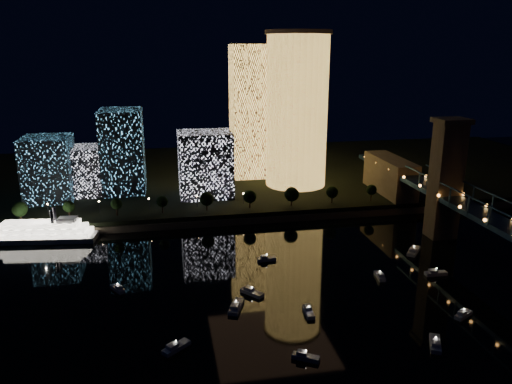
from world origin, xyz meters
The scene contains 10 objects.
ground centered at (0.00, 0.00, 0.00)m, with size 520.00×520.00×0.00m, color black.
far_bank centered at (0.00, 160.00, 2.50)m, with size 420.00×160.00×5.00m, color black.
seawall centered at (0.00, 82.00, 1.50)m, with size 420.00×6.00×3.00m, color #6B5E4C.
tower_cylindrical centered at (21.74, 124.67, 45.27)m, with size 34.00×34.00×80.30m.
tower_rectangular centered at (2.28, 149.37, 41.81)m, with size 23.14×23.14×73.62m, color #EEB04C.
midrise_blocks centered at (-70.01, 122.77, 21.88)m, with size 99.39×41.56×42.02m.
riverboat centered at (-101.50, 76.36, 3.64)m, with size 47.87×15.49×14.17m.
motorboats centered at (-0.44, 7.26, 0.81)m, with size 118.20×68.79×2.78m.
esplanade_trees centered at (-29.30, 88.00, 10.47)m, with size 165.82×6.89×8.95m.
street_lamps centered at (-34.00, 94.00, 9.02)m, with size 132.70×0.70×5.65m.
Camera 1 is at (-48.33, -129.64, 77.36)m, focal length 35.00 mm.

